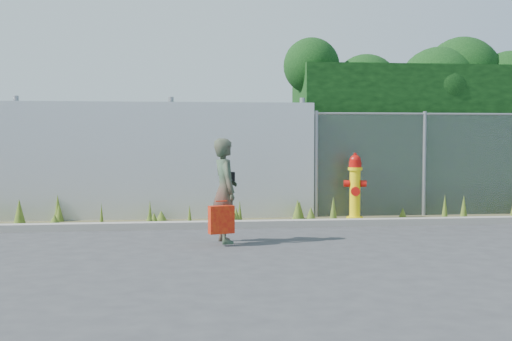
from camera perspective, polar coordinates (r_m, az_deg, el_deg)
name	(u,v)px	position (r m, az deg, el deg)	size (l,w,h in m)	color
ground	(288,245)	(9.28, 2.88, -6.62)	(80.00, 80.00, 0.00)	#353537
curb	(271,224)	(11.03, 1.31, -4.76)	(16.00, 0.22, 0.12)	gray
weed_strip	(215,216)	(11.62, -3.68, -4.06)	(16.00, 1.28, 0.55)	#4D472C
corrugated_fence	(86,161)	(12.16, -14.84, 0.79)	(8.50, 0.21, 2.30)	silver
chainlink_fence	(475,163)	(13.35, 18.91, 0.61)	(6.50, 0.07, 2.05)	gray
hedge	(464,117)	(14.34, 18.01, 4.51)	(7.64, 1.83, 3.69)	black
fire_hydrant	(355,188)	(12.05, 8.80, -1.52)	(0.42, 0.38, 1.25)	yellow
woman	(225,191)	(9.40, -2.79, -1.79)	(0.56, 0.37, 1.53)	#116B48
red_tote_bag	(221,220)	(9.14, -3.10, -4.37)	(0.36, 0.13, 0.47)	#AA090A
black_shoulder_bag	(227,177)	(9.53, -2.59, -0.62)	(0.22, 0.09, 0.16)	black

